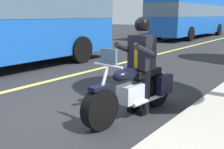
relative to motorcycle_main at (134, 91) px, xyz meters
name	(u,v)px	position (x,y,z in m)	size (l,w,h in m)	color
ground_plane	(61,111)	(0.65, -1.20, -0.45)	(80.00, 80.00, 0.00)	#28282B
lane_center_stripe	(2,92)	(0.65, -3.20, -0.45)	(60.00, 0.16, 0.01)	#E5DB4C
motorcycle_main	(134,91)	(0.00, 0.00, 0.00)	(2.22, 0.74, 1.26)	black
rider_main	(141,57)	(-0.19, 0.02, 0.58)	(0.66, 0.60, 1.74)	black
bus_far	(191,14)	(-17.44, -5.62, 1.42)	(11.05, 2.70, 3.30)	blue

